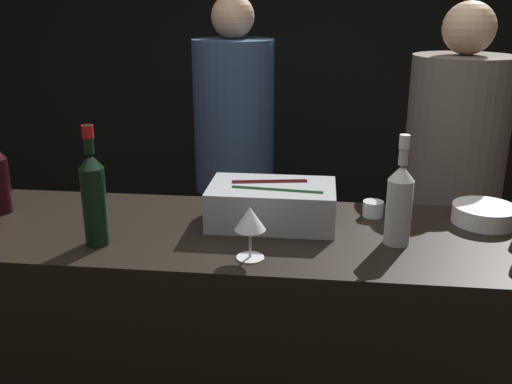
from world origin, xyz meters
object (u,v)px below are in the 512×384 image
white_wine_bottle (399,201)px  bowl_white (485,214)px  person_in_hoodie (450,193)px  red_wine_bottle_burgundy (94,195)px  ice_bin_with_bottles (272,203)px  candle_votive (373,209)px  person_blond_tee (235,157)px  wine_glass (250,220)px

white_wine_bottle → bowl_white: bearing=33.2°
person_in_hoodie → red_wine_bottle_burgundy: bearing=-118.4°
bowl_white → ice_bin_with_bottles: bearing=-173.5°
bowl_white → candle_votive: bearing=176.5°
red_wine_bottle_burgundy → person_blond_tee: bearing=81.0°
candle_votive → person_blond_tee: (-0.63, 1.00, -0.11)m
white_wine_bottle → person_in_hoodie: 0.92m
person_in_hoodie → person_blond_tee: size_ratio=0.98×
candle_votive → person_in_hoodie: 0.72m
ice_bin_with_bottles → person_in_hoodie: person_in_hoodie is taller
white_wine_bottle → person_blond_tee: size_ratio=0.18×
bowl_white → candle_votive: size_ratio=2.98×
ice_bin_with_bottles → person_blond_tee: bearing=104.9°
ice_bin_with_bottles → bowl_white: bearing=6.5°
wine_glass → candle_votive: 0.54m
bowl_white → red_wine_bottle_burgundy: 1.24m
red_wine_bottle_burgundy → bowl_white: bearing=14.5°
wine_glass → red_wine_bottle_burgundy: bearing=174.1°
bowl_white → person_in_hoodie: bearing=87.3°
bowl_white → person_in_hoodie: size_ratio=0.12×
ice_bin_with_bottles → person_in_hoodie: bearing=44.2°
person_in_hoodie → person_blond_tee: bearing=-177.1°
bowl_white → person_blond_tee: bearing=133.9°
bowl_white → wine_glass: (-0.73, -0.36, 0.08)m
white_wine_bottle → red_wine_bottle_burgundy: 0.89m
wine_glass → candle_votive: (0.37, 0.38, -0.09)m
candle_votive → person_in_hoodie: bearing=57.3°
red_wine_bottle_burgundy → candle_votive: bearing=21.5°
wine_glass → person_in_hoodie: person_in_hoodie is taller
ice_bin_with_bottles → wine_glass: bearing=-97.6°
red_wine_bottle_burgundy → wine_glass: bearing=-5.9°
ice_bin_with_bottles → candle_votive: ice_bin_with_bottles is taller
wine_glass → red_wine_bottle_burgundy: 0.47m
red_wine_bottle_burgundy → person_in_hoodie: bearing=37.3°
bowl_white → person_blond_tee: 1.42m
bowl_white → candle_votive: (-0.36, 0.02, -0.01)m
wine_glass → red_wine_bottle_burgundy: red_wine_bottle_burgundy is taller
person_in_hoodie → candle_votive: bearing=-98.4°
wine_glass → white_wine_bottle: (0.42, 0.16, 0.02)m
wine_glass → person_blond_tee: (-0.25, 1.37, -0.20)m
bowl_white → wine_glass: 0.81m
bowl_white → red_wine_bottle_burgundy: bearing=-165.5°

